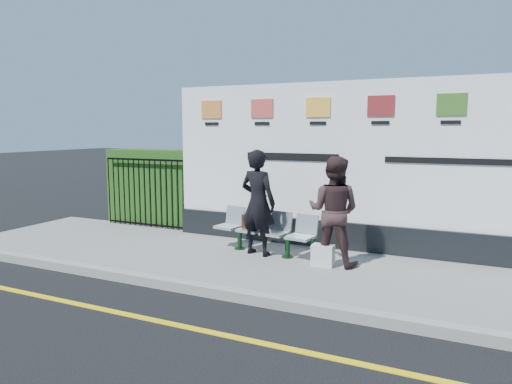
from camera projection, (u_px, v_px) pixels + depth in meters
ground at (264, 344)px, 4.87m from camera, size 80.00×80.00×0.00m
pavement at (328, 272)px, 7.11m from camera, size 14.00×3.00×0.12m
kerb at (295, 305)px, 5.76m from camera, size 14.00×0.18×0.14m
yellow_line at (264, 343)px, 4.87m from camera, size 14.00×0.10×0.01m
billboard at (379, 179)px, 7.94m from camera, size 8.00×0.30×3.00m
hedge at (157, 187)px, 10.50m from camera, size 2.35×0.70×1.70m
railing at (145, 192)px, 10.11m from camera, size 2.05×0.06×1.54m
bench at (263, 242)px, 7.99m from camera, size 1.96×0.80×0.41m
woman_left at (258, 203)px, 7.81m from camera, size 0.73×0.54×1.82m
woman_right at (334, 211)px, 7.24m from camera, size 0.88×0.70×1.74m
handbag_brown at (251, 222)px, 8.08m from camera, size 0.33×0.18×0.25m
carrier_bag_white at (323, 255)px, 7.23m from camera, size 0.34×0.21×0.34m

